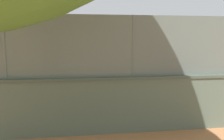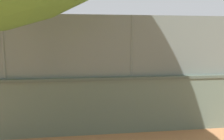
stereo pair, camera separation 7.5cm
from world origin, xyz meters
name	(u,v)px [view 1 (the left image)]	position (x,y,z in m)	size (l,w,h in m)	color
ground_plane	(135,73)	(0.00, 0.00, 0.00)	(260.00, 260.00, 0.00)	#B27247
perimeter_wall	(188,101)	(0.87, 10.83, 0.80)	(23.79, 0.79, 1.58)	slate
fence_panel_on_wall	(190,46)	(0.87, 10.83, 2.42)	(23.38, 0.46, 1.67)	slate
player_crossing_court	(70,62)	(4.83, 0.78, 1.01)	(1.15, 0.81, 1.70)	navy
player_foreground_swinging	(158,66)	(-0.94, 2.56, 0.84)	(0.68, 0.99, 1.45)	#591919
player_near_wall_returning	(48,70)	(5.78, 4.64, 0.96)	(1.16, 0.73, 1.63)	black
sports_ball	(73,61)	(4.60, 1.45, 1.13)	(0.11, 0.11, 0.11)	yellow
courtside_bench	(36,100)	(5.58, 8.90, 0.46)	(1.61, 0.41, 0.87)	#4C6B4C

